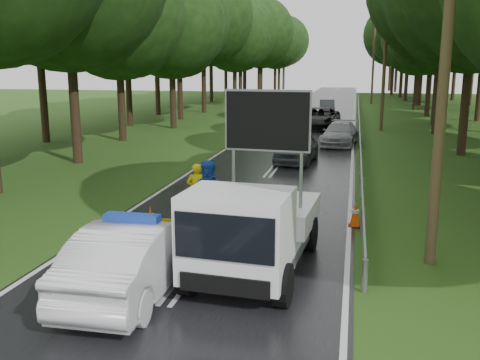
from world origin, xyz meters
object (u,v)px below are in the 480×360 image
(work_truck, at_px, (253,228))
(queue_car_fourth, at_px, (327,107))
(queue_car_third, at_px, (320,118))
(civilian, at_px, (211,198))
(queue_car_second, at_px, (340,134))
(barrier, at_px, (174,229))
(officer, at_px, (197,190))
(queue_car_first, at_px, (297,148))
(police_sedan, at_px, (134,257))

(work_truck, xyz_separation_m, queue_car_fourth, (-0.53, 40.15, -0.41))
(queue_car_third, bearing_deg, civilian, -88.76)
(civilian, xyz_separation_m, queue_car_second, (2.89, 17.36, -0.36))
(barrier, distance_m, queue_car_fourth, 39.67)
(queue_car_second, bearing_deg, barrier, -93.10)
(officer, xyz_separation_m, queue_car_third, (2.11, 23.42, -0.06))
(queue_car_second, bearing_deg, queue_car_third, 108.47)
(queue_car_fourth, bearing_deg, barrier, -96.32)
(queue_car_first, height_order, queue_car_fourth, queue_car_first)
(officer, distance_m, queue_car_fourth, 36.13)
(queue_car_fourth, bearing_deg, officer, -97.35)
(queue_car_fourth, bearing_deg, queue_car_second, -89.20)
(police_sedan, relative_size, queue_car_fourth, 1.16)
(barrier, bearing_deg, work_truck, -17.59)
(work_truck, relative_size, civilian, 2.49)
(barrier, distance_m, queue_car_first, 13.44)
(police_sedan, xyz_separation_m, queue_car_second, (3.40, 21.31, -0.10))
(civilian, bearing_deg, queue_car_second, 65.92)
(police_sedan, relative_size, queue_car_second, 1.01)
(barrier, height_order, officer, officer)
(officer, distance_m, queue_car_second, 16.24)
(police_sedan, distance_m, barrier, 1.95)
(police_sedan, distance_m, officer, 5.52)
(queue_car_second, xyz_separation_m, queue_car_fourth, (-1.80, 20.28, -0.01))
(queue_car_first, bearing_deg, queue_car_third, 94.50)
(police_sedan, bearing_deg, queue_car_first, -97.15)
(barrier, xyz_separation_m, queue_car_second, (3.22, 19.36, -0.09))
(civilian, distance_m, queue_car_third, 25.01)
(queue_car_first, distance_m, queue_car_fourth, 26.28)
(police_sedan, distance_m, queue_car_first, 15.39)
(police_sedan, height_order, officer, officer)
(civilian, xyz_separation_m, queue_car_fourth, (1.09, 37.64, -0.37))
(barrier, xyz_separation_m, queue_car_first, (1.42, 13.36, -0.05))
(queue_car_first, height_order, queue_car_third, queue_car_third)
(work_truck, height_order, queue_car_third, work_truck)
(queue_car_second, bearing_deg, work_truck, -87.32)
(officer, distance_m, civilian, 1.79)
(queue_car_second, distance_m, queue_car_fourth, 20.36)
(police_sedan, height_order, queue_car_fourth, police_sedan)
(civilian, bearing_deg, work_truck, -71.85)
(barrier, height_order, queue_car_second, queue_car_second)
(police_sedan, bearing_deg, officer, -87.60)
(queue_car_third, bearing_deg, queue_car_fourth, 94.84)
(civilian, bearing_deg, queue_car_first, 69.89)
(barrier, xyz_separation_m, officer, (-0.53, 3.56, 0.08))
(officer, relative_size, queue_car_second, 0.37)
(queue_car_first, xyz_separation_m, queue_car_fourth, (0.00, 26.28, -0.05))
(barrier, height_order, queue_car_first, queue_car_first)
(queue_car_first, bearing_deg, civilian, -90.29)
(queue_car_second, distance_m, queue_car_third, 7.79)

